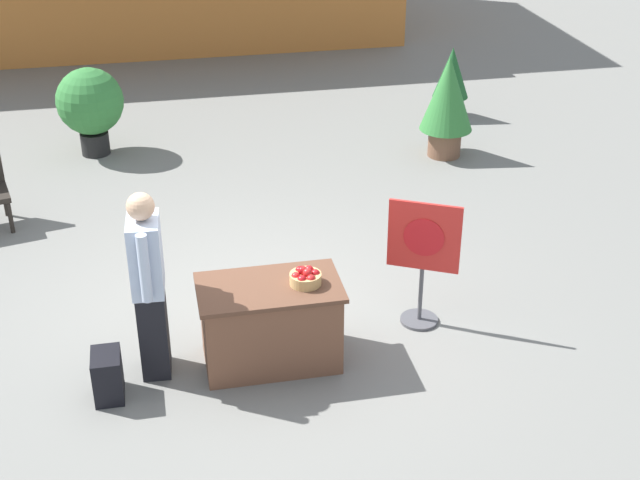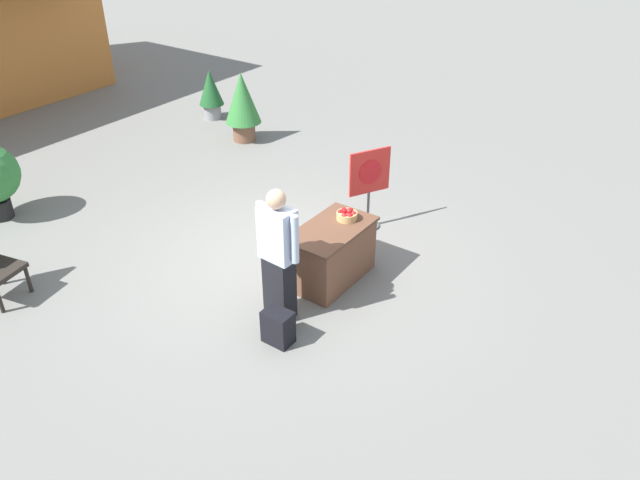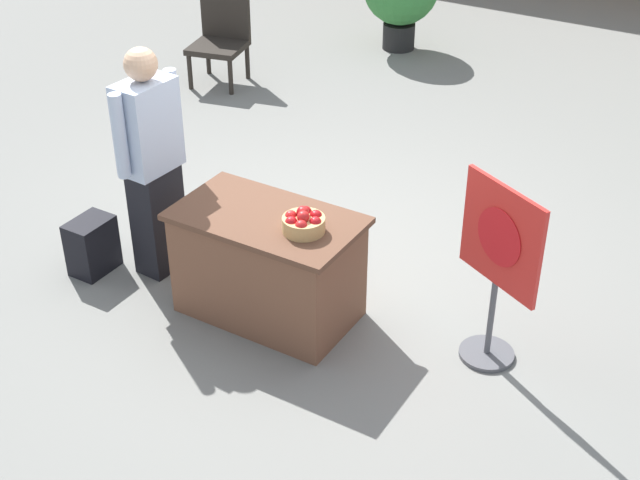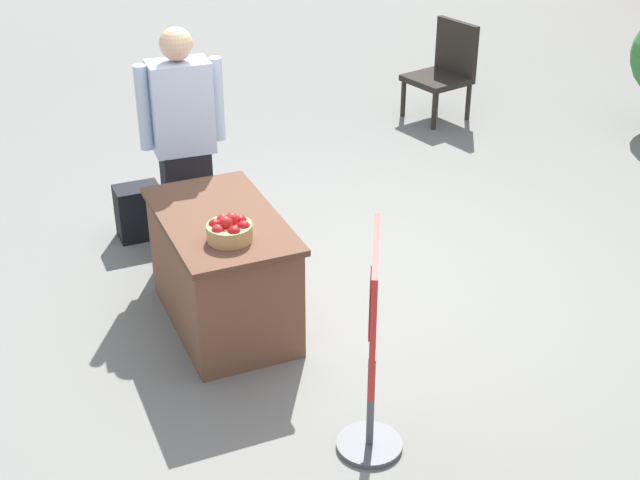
# 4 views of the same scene
# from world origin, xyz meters

# --- Properties ---
(ground_plane) EXTENTS (120.00, 120.00, 0.00)m
(ground_plane) POSITION_xyz_m (0.00, 0.00, 0.00)
(ground_plane) COLOR slate
(display_table) EXTENTS (1.24, 0.71, 0.78)m
(display_table) POSITION_xyz_m (0.07, -0.81, 0.39)
(display_table) COLOR brown
(display_table) RESTS_ON ground_plane
(apple_basket) EXTENTS (0.27, 0.27, 0.16)m
(apple_basket) POSITION_xyz_m (0.38, -0.84, 0.84)
(apple_basket) COLOR tan
(apple_basket) RESTS_ON display_table
(person_visitor) EXTENTS (0.28, 0.61, 1.71)m
(person_visitor) POSITION_xyz_m (-0.93, -0.75, 0.88)
(person_visitor) COLOR black
(person_visitor) RESTS_ON ground_plane
(backpack) EXTENTS (0.24, 0.34, 0.42)m
(backpack) POSITION_xyz_m (-1.34, -1.04, 0.21)
(backpack) COLOR black
(backpack) RESTS_ON ground_plane
(poster_board) EXTENTS (0.61, 0.36, 1.25)m
(poster_board) POSITION_xyz_m (1.54, -0.47, 0.70)
(poster_board) COLOR #4C4C51
(poster_board) RESTS_ON ground_plane
(potted_plant_far_left) EXTENTS (0.89, 0.89, 1.19)m
(potted_plant_far_left) POSITION_xyz_m (-1.54, 4.35, 0.71)
(potted_plant_far_left) COLOR black
(potted_plant_far_left) RESTS_ON ground_plane
(potted_plant_near_left) EXTENTS (0.53, 0.53, 1.06)m
(potted_plant_near_left) POSITION_xyz_m (3.62, 4.75, 0.60)
(potted_plant_near_left) COLOR gray
(potted_plant_near_left) RESTS_ON ground_plane
(potted_plant_near_right) EXTENTS (0.70, 0.70, 1.37)m
(potted_plant_near_right) POSITION_xyz_m (3.07, 3.35, 0.79)
(potted_plant_near_right) COLOR brown
(potted_plant_near_right) RESTS_ON ground_plane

